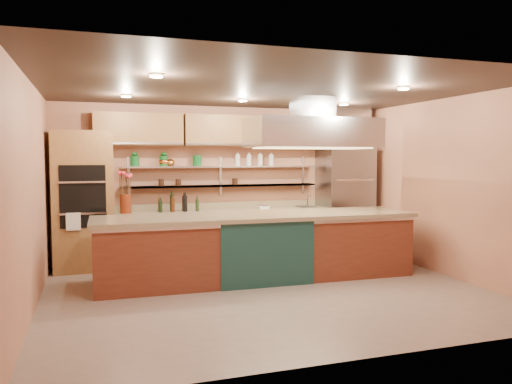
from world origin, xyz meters
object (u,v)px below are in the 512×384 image
object	(u,v)px
flower_vase	(126,204)
kitchen_scale	(264,206)
island	(258,247)
green_canister	(197,161)
refrigerator	(345,200)
copper_kettle	(170,162)

from	to	relation	value
flower_vase	kitchen_scale	world-z (taller)	flower_vase
island	kitchen_scale	xyz separation A→B (m)	(0.60, 1.44, 0.48)
kitchen_scale	green_canister	xyz separation A→B (m)	(-1.19, 0.22, 0.83)
flower_vase	kitchen_scale	distance (m)	2.46
island	flower_vase	size ratio (longest dim) A/B	15.02
island	green_canister	size ratio (longest dim) A/B	25.16
green_canister	refrigerator	bearing A→B (deg)	-4.61
refrigerator	flower_vase	size ratio (longest dim) A/B	6.56
refrigerator	copper_kettle	distance (m)	3.43
flower_vase	green_canister	bearing A→B (deg)	9.80
copper_kettle	green_canister	world-z (taller)	green_canister
island	kitchen_scale	size ratio (longest dim) A/B	27.14
refrigerator	green_canister	bearing A→B (deg)	175.39
copper_kettle	island	bearing A→B (deg)	-57.12
flower_vase	kitchen_scale	size ratio (longest dim) A/B	1.81
green_canister	kitchen_scale	bearing A→B (deg)	-10.50
refrigerator	island	bearing A→B (deg)	-147.66
kitchen_scale	copper_kettle	bearing A→B (deg)	173.57
kitchen_scale	green_canister	bearing A→B (deg)	170.56
island	kitchen_scale	world-z (taller)	kitchen_scale
island	copper_kettle	distance (m)	2.36
island	green_canister	xyz separation A→B (m)	(-0.59, 1.66, 1.31)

